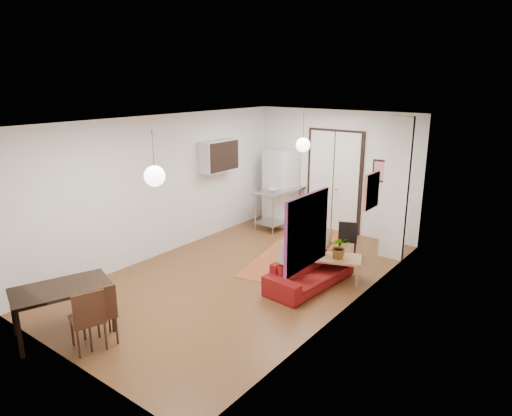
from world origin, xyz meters
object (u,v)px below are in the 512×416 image
Objects in this scene: coffee_table at (334,260)px; dining_table at (61,292)px; black_side_chair at (350,235)px; sofa at (310,271)px; dining_chair_near at (104,306)px; dining_chair_far at (92,311)px; kitchen_counter at (280,202)px; fridge at (281,187)px.

dining_table is at bearing -118.56° from coffee_table.
black_side_chair is (-0.28, 1.20, 0.09)m from coffee_table.
sofa is 2.02× the size of dining_chair_near.
coffee_table is 1.23× the size of dining_chair_far.
sofa is at bearing -41.64° from kitchen_counter.
fridge is 2.07× the size of dining_chair_near.
sofa is at bearing -111.85° from coffee_table.
dining_table is 1.65× the size of dining_chair_far.
dining_chair_near is at bearing -75.89° from kitchen_counter.
fridge reaches higher than black_side_chair.
sofa is 3.57m from dining_chair_near.
black_side_chair is (1.33, 4.98, -0.05)m from dining_chair_near.
sofa is at bearing 176.34° from dining_chair_near.
dining_table is at bearing 155.61° from sofa.
dining_chair_near is at bearing -113.00° from coffee_table.
dining_chair_far is at bearing 8.52° from dining_table.
coffee_table is 4.62m from dining_table.
black_side_chair is at bearing 69.85° from dining_table.
coffee_table is 4.27m from dining_chair_far.
sofa is 0.55m from coffee_table.
sofa is 2.02× the size of dining_chair_far.
kitchen_counter is at bearing 93.29° from dining_table.
kitchen_counter is 5.82m from dining_chair_near.
dining_chair_far is (-1.40, -3.46, 0.26)m from sofa.
kitchen_counter reaches higher than dining_chair_far.
sofa is 3.80m from fridge.
dining_chair_near is (-1.40, -3.27, 0.26)m from sofa.
dining_chair_far is 1.11× the size of black_side_chair.
coffee_table is at bearing -31.47° from fridge.
sofa is 1.23× the size of dining_table.
coffee_table is at bearing -16.78° from sofa.
dining_chair_near is (1.13, -6.03, -0.42)m from fridge.
kitchen_counter is (-2.55, 1.96, 0.27)m from coffee_table.
black_side_chair is (1.93, 5.25, -0.18)m from dining_table.
dining_chair_far is (1.13, -6.21, -0.42)m from fridge.
fridge is 2.07× the size of dining_chair_far.
dining_chair_far is at bearing 53.01° from black_side_chair.
dining_table is at bearing -61.98° from dining_chair_far.
fridge reaches higher than dining_chair_far.
fridge is at bearing 94.80° from dining_table.
dining_chair_near is 1.00× the size of dining_chair_far.
kitchen_counter is 1.46× the size of dining_chair_far.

